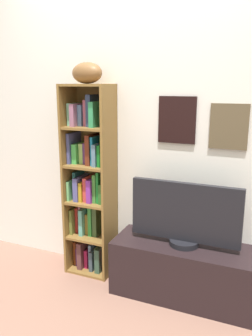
{
  "coord_description": "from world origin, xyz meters",
  "views": [
    {
      "loc": [
        0.96,
        -1.48,
        1.6
      ],
      "look_at": [
        -0.04,
        0.85,
        0.99
      ],
      "focal_mm": 37.08,
      "sensor_mm": 36.0,
      "label": 1
    }
  ],
  "objects_px": {
    "football": "(87,73)",
    "tv_stand": "(183,271)",
    "bookshelf": "(91,187)",
    "television": "(185,215)"
  },
  "relations": [
    {
      "from": "television",
      "to": "bookshelf",
      "type": "bearing_deg",
      "value": 173.33
    },
    {
      "from": "bookshelf",
      "to": "television",
      "type": "relative_size",
      "value": 1.97
    },
    {
      "from": "football",
      "to": "tv_stand",
      "type": "relative_size",
      "value": 0.27
    },
    {
      "from": "bookshelf",
      "to": "football",
      "type": "height_order",
      "value": "football"
    },
    {
      "from": "bookshelf",
      "to": "football",
      "type": "relative_size",
      "value": 5.47
    },
    {
      "from": "tv_stand",
      "to": "television",
      "type": "xyz_separation_m",
      "value": [
        0.0,
        0.0,
        0.45
      ]
    },
    {
      "from": "bookshelf",
      "to": "tv_stand",
      "type": "height_order",
      "value": "bookshelf"
    },
    {
      "from": "television",
      "to": "football",
      "type": "bearing_deg",
      "value": 175.31
    },
    {
      "from": "tv_stand",
      "to": "television",
      "type": "height_order",
      "value": "television"
    },
    {
      "from": "tv_stand",
      "to": "football",
      "type": "bearing_deg",
      "value": 175.24
    }
  ]
}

